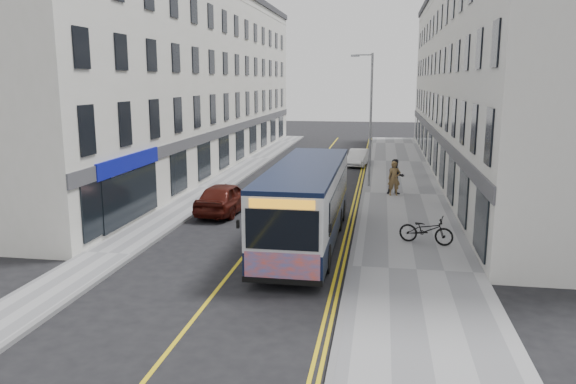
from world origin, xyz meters
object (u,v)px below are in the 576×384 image
(car_white, at_px, (358,158))
(streetlamp, at_px, (369,115))
(city_bus, at_px, (306,201))
(pedestrian_near, at_px, (394,178))
(car_maroon, at_px, (225,198))
(bicycle, at_px, (426,230))
(pedestrian_far, at_px, (396,177))

(car_white, bearing_deg, streetlamp, -77.72)
(streetlamp, xyz_separation_m, city_bus, (-2.09, -12.42, -2.64))
(pedestrian_near, bearing_deg, streetlamp, 111.36)
(streetlamp, height_order, city_bus, streetlamp)
(car_maroon, bearing_deg, city_bus, 140.09)
(streetlamp, relative_size, pedestrian_near, 4.18)
(bicycle, bearing_deg, pedestrian_near, 22.26)
(bicycle, bearing_deg, car_white, 25.35)
(bicycle, height_order, pedestrian_far, pedestrian_far)
(bicycle, relative_size, pedestrian_near, 1.11)
(pedestrian_near, xyz_separation_m, car_white, (-2.50, 11.64, -0.45))
(city_bus, bearing_deg, pedestrian_near, 69.75)
(city_bus, height_order, pedestrian_far, city_bus)
(pedestrian_near, relative_size, car_white, 0.50)
(streetlamp, relative_size, city_bus, 0.73)
(bicycle, xyz_separation_m, pedestrian_far, (-1.00, 9.72, 0.44))
(bicycle, xyz_separation_m, car_maroon, (-9.37, 4.19, 0.10))
(streetlamp, relative_size, car_maroon, 1.76)
(bicycle, relative_size, pedestrian_far, 1.07)
(pedestrian_near, xyz_separation_m, pedestrian_far, (0.08, 0.30, 0.04))
(city_bus, relative_size, bicycle, 5.19)
(car_white, bearing_deg, pedestrian_far, -71.05)
(pedestrian_far, relative_size, car_maroon, 0.44)
(pedestrian_far, bearing_deg, streetlamp, 115.30)
(pedestrian_far, bearing_deg, bicycle, -93.71)
(city_bus, distance_m, car_maroon, 6.62)
(pedestrian_far, height_order, car_white, pedestrian_far)
(streetlamp, distance_m, car_maroon, 10.96)
(streetlamp, xyz_separation_m, pedestrian_near, (1.53, -2.60, -3.30))
(car_maroon, bearing_deg, pedestrian_far, -141.97)
(city_bus, bearing_deg, car_white, 87.00)
(car_white, bearing_deg, car_maroon, -102.81)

